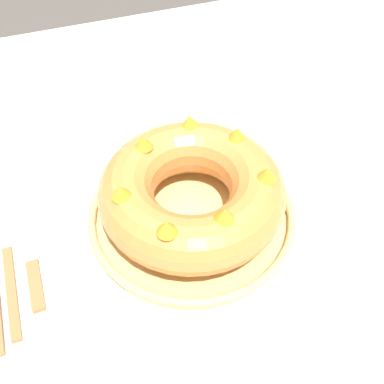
% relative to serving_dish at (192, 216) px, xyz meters
% --- Properties ---
extents(dining_table, '(1.54, 1.24, 0.78)m').
position_rel_serving_dish_xyz_m(dining_table, '(-0.03, 0.00, -0.09)').
color(dining_table, silver).
rests_on(dining_table, ground_plane).
extents(serving_dish, '(0.29, 0.29, 0.03)m').
position_rel_serving_dish_xyz_m(serving_dish, '(0.00, 0.00, 0.00)').
color(serving_dish, tan).
rests_on(serving_dish, dining_table).
extents(bundt_cake, '(0.25, 0.25, 0.09)m').
position_rel_serving_dish_xyz_m(bundt_cake, '(0.00, -0.00, 0.05)').
color(bundt_cake, '#C67538').
rests_on(bundt_cake, serving_dish).
extents(fork, '(0.02, 0.19, 0.01)m').
position_rel_serving_dish_xyz_m(fork, '(-0.25, 0.01, -0.01)').
color(fork, '#936038').
rests_on(fork, dining_table).
extents(cake_knife, '(0.02, 0.17, 0.01)m').
position_rel_serving_dish_xyz_m(cake_knife, '(-0.22, 0.00, -0.01)').
color(cake_knife, '#936038').
rests_on(cake_knife, dining_table).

